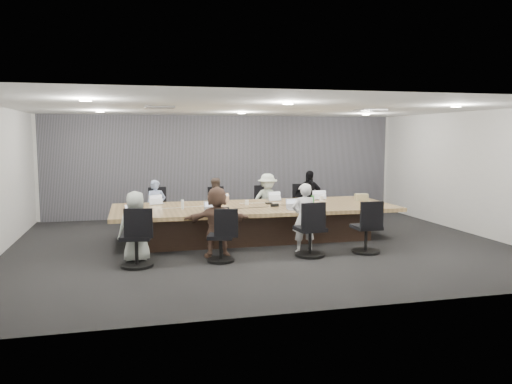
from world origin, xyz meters
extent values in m
cube|color=black|center=(0.00, 0.00, 0.00)|extent=(10.00, 8.00, 0.00)
cube|color=white|center=(0.00, 0.00, 2.80)|extent=(10.00, 8.00, 0.00)
cube|color=silver|center=(0.00, 4.00, 1.40)|extent=(10.00, 0.00, 2.80)
cube|color=silver|center=(0.00, -4.00, 1.40)|extent=(10.00, 0.00, 2.80)
cube|color=silver|center=(5.00, 0.00, 1.40)|extent=(0.00, 8.00, 2.80)
cube|color=#5C5B65|center=(0.00, 3.92, 1.40)|extent=(9.80, 0.04, 2.80)
cube|color=#332118|center=(0.00, 0.50, 0.33)|extent=(4.80, 1.40, 0.66)
cube|color=#A28150|center=(0.00, 0.50, 0.70)|extent=(6.00, 2.20, 0.08)
imported|color=#8496C1|center=(-2.03, 1.85, 0.61)|extent=(0.46, 0.32, 1.22)
cube|color=#B2B2B7|center=(-2.03, 1.30, 0.75)|extent=(0.33, 0.26, 0.02)
imported|color=#44362E|center=(-0.60, 1.85, 0.62)|extent=(0.64, 0.52, 1.24)
cube|color=#8C6647|center=(-0.60, 1.30, 0.75)|extent=(0.31, 0.22, 0.02)
imported|color=beige|center=(0.65, 1.85, 0.66)|extent=(0.88, 0.53, 1.32)
cube|color=#B2B2B7|center=(0.65, 1.30, 0.75)|extent=(0.34, 0.26, 0.02)
imported|color=black|center=(1.72, 1.85, 0.69)|extent=(0.82, 0.36, 1.38)
cube|color=#B2B2B7|center=(1.72, 1.30, 0.75)|extent=(0.34, 0.23, 0.02)
imported|color=#A3ADA4|center=(-2.51, -0.85, 0.64)|extent=(0.70, 0.54, 1.27)
cube|color=#8C6647|center=(-2.51, -0.30, 0.75)|extent=(0.40, 0.31, 0.02)
imported|color=brown|center=(-1.05, -0.85, 0.66)|extent=(1.26, 0.53, 1.32)
cube|color=#B2B2B7|center=(-1.05, -0.30, 0.75)|extent=(0.31, 0.22, 0.02)
imported|color=silver|center=(0.64, -0.85, 0.67)|extent=(0.49, 0.32, 1.34)
cube|color=#B2B2B7|center=(0.64, -0.30, 0.75)|extent=(0.30, 0.20, 0.02)
cylinder|color=#2E8538|center=(-2.37, 1.04, 0.85)|extent=(0.08, 0.08, 0.23)
cylinder|color=#2E8538|center=(1.14, 0.03, 0.86)|extent=(0.07, 0.07, 0.25)
cylinder|color=silver|center=(-1.56, 0.39, 0.84)|extent=(0.07, 0.07, 0.20)
cylinder|color=white|center=(-0.14, 0.68, 0.79)|extent=(0.11, 0.11, 0.11)
cylinder|color=white|center=(1.69, 0.94, 0.80)|extent=(0.10, 0.10, 0.11)
cylinder|color=brown|center=(-2.65, 0.36, 0.80)|extent=(0.11, 0.11, 0.11)
cube|color=black|center=(-0.70, 0.23, 0.76)|extent=(0.17, 0.13, 0.03)
cube|color=black|center=(0.38, 0.75, 0.75)|extent=(0.15, 0.12, 0.03)
cube|color=black|center=(0.38, 0.26, 0.77)|extent=(0.18, 0.06, 0.06)
cube|color=tan|center=(2.63, 0.79, 0.82)|extent=(0.29, 0.19, 0.15)
cube|color=#BF5B0A|center=(2.49, 0.15, 0.76)|extent=(0.23, 0.19, 0.04)
camera|label=1|loc=(-2.54, -9.82, 2.24)|focal=35.00mm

